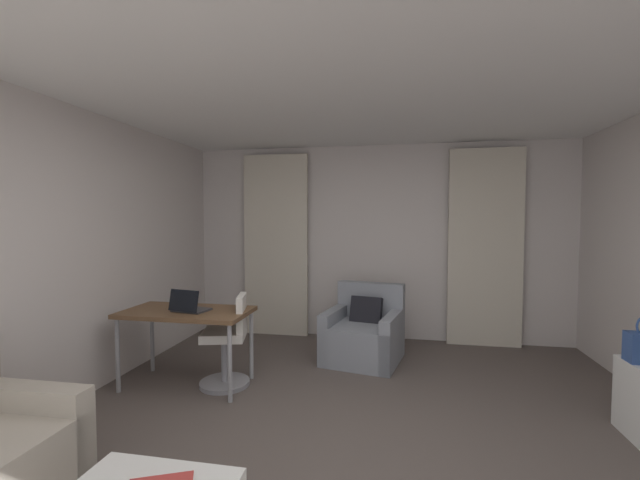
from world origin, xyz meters
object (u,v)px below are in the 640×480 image
desk (187,317)px  laptop (189,307)px  desk_chair (228,345)px  armchair (364,335)px

desk → laptop: laptop is taller
desk_chair → armchair: bearing=37.8°
armchair → desk_chair: 1.56m
armchair → laptop: laptop is taller
armchair → desk_chair: (-1.23, -0.96, 0.11)m
armchair → desk_chair: bearing=-142.2°
desk → armchair: bearing=32.3°
armchair → laptop: 1.97m
desk → desk_chair: bearing=10.7°
desk → desk_chair: 0.49m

